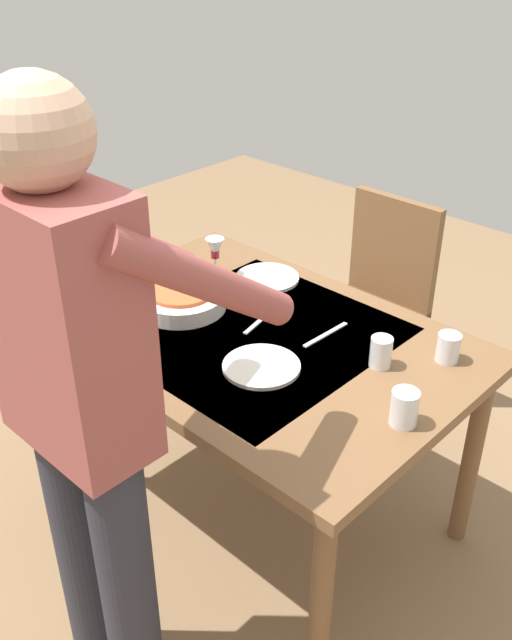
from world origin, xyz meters
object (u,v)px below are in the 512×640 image
wine_glass_left (215,251)px  water_cup_near_right (404,408)px  water_cup_far_left (381,352)px  dinner_plate_near (261,366)px  chair_near (377,293)px  dining_table (256,355)px  dinner_plate_far (267,278)px  water_cup_near_left (448,348)px  wine_bottle (139,253)px  person_server (86,404)px  serving_bowl_pasta (181,299)px

wine_glass_left → water_cup_near_right: bearing=165.7°
water_cup_far_left → dinner_plate_near: 0.35m
chair_near → wine_glass_left: 0.79m
dining_table → dinner_plate_far: (0.23, -0.30, 0.09)m
wine_glass_left → water_cup_near_left: size_ratio=1.71×
chair_near → water_cup_near_right: bearing=127.5°
dinner_plate_near → dinner_plate_far: 0.57m
wine_bottle → water_cup_far_left: wine_bottle is taller
chair_near → person_server: size_ratio=0.54×
person_server → dinner_plate_far: (0.39, -1.03, -0.20)m
wine_bottle → water_cup_near_right: 1.14m
water_cup_near_left → water_cup_far_left: bearing=51.6°
wine_bottle → dinner_plate_far: (-0.32, -0.32, -0.10)m
dining_table → chair_near: bearing=-82.7°
dinner_plate_far → water_cup_far_left: bearing=163.8°
water_cup_far_left → serving_bowl_pasta: bearing=14.0°
chair_near → serving_bowl_pasta: chair_near is taller
chair_near → water_cup_near_left: chair_near is taller
chair_near → dinner_plate_near: bearing=104.5°
wine_glass_left → serving_bowl_pasta: bearing=109.0°
dining_table → dinner_plate_near: (-0.14, 0.13, 0.09)m
chair_near → serving_bowl_pasta: 0.95m
wine_bottle → dinner_plate_near: 0.71m
wine_bottle → person_server: bearing=135.3°
dining_table → water_cup_near_right: (-0.59, 0.06, 0.13)m
dining_table → chair_near: size_ratio=1.48×
person_server → wine_bottle: bearing=-44.7°
water_cup_near_left → dinner_plate_near: size_ratio=0.38×
person_server → water_cup_near_left: 1.08m
dining_table → wine_bottle: wine_bottle is taller
water_cup_near_right → serving_bowl_pasta: 0.88m
dining_table → water_cup_near_left: bearing=-151.3°
water_cup_near_left → serving_bowl_pasta: water_cup_near_left is taller
water_cup_near_right → serving_bowl_pasta: size_ratio=0.33×
person_server → dining_table: bearing=-77.3°
wine_glass_left → water_cup_far_left: (-0.77, 0.07, -0.06)m
water_cup_near_right → dinner_plate_near: size_ratio=0.43×
water_cup_near_left → wine_bottle: bearing=15.8°
person_server → water_cup_near_right: 0.80m
wine_glass_left → serving_bowl_pasta: (-0.08, 0.24, -0.07)m
person_server → serving_bowl_pasta: person_server is taller
water_cup_far_left → dinner_plate_far: bearing=-16.2°
dining_table → wine_bottle: bearing=2.1°
dining_table → water_cup_near_left: (-0.52, -0.28, 0.13)m
water_cup_far_left → dinner_plate_near: size_ratio=0.41×
dining_table → water_cup_far_left: 0.43m
chair_near → water_cup_far_left: bearing=124.4°
wine_glass_left → water_cup_near_left: wine_glass_left is taller
wine_glass_left → water_cup_near_left: bearing=-173.9°
dining_table → water_cup_near_right: 0.60m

